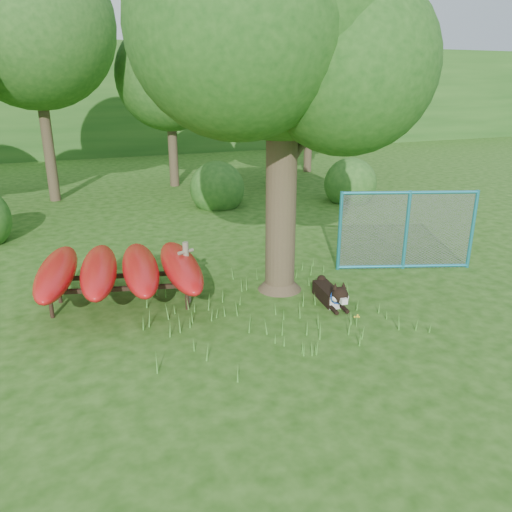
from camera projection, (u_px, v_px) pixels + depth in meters
name	position (u px, v px, depth m)	size (l,w,h in m)	color
ground	(273.00, 338.00, 8.10)	(80.00, 80.00, 0.00)	#1C440D
oak_tree	(281.00, 24.00, 8.43)	(5.56, 4.89, 7.30)	#3E3222
wooden_post	(187.00, 271.00, 9.23)	(0.32, 0.18, 1.18)	#6A624F
kayak_rack	(120.00, 269.00, 9.03)	(3.08, 3.31, 0.95)	black
husky_dog	(332.00, 294.00, 9.26)	(0.42, 1.28, 0.57)	black
fence_section	(406.00, 230.00, 10.84)	(2.86, 1.09, 2.93)	teal
wildflower_clump	(357.00, 317.00, 8.44)	(0.10, 0.08, 0.21)	#488B2D
bg_tree_b	(32.00, 25.00, 15.66)	(5.20, 5.20, 8.22)	#3E3222
bg_tree_c	(169.00, 77.00, 18.64)	(4.00, 4.00, 6.12)	#3E3222
bg_tree_d	(277.00, 48.00, 17.82)	(4.80, 4.80, 7.50)	#3E3222
bg_tree_e	(311.00, 50.00, 21.46)	(4.60, 4.60, 7.55)	#3E3222
shrub_right	(349.00, 201.00, 17.41)	(1.80, 1.80, 1.80)	#25561C
shrub_mid	(218.00, 206.00, 16.68)	(1.80, 1.80, 1.80)	#25561C
wooded_hillside	(93.00, 98.00, 31.58)	(80.00, 12.00, 6.00)	#25561C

